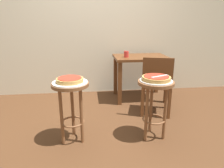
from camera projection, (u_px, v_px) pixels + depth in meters
ground_plane at (104, 135)px, 2.50m from camera, size 6.00×6.00×0.00m
back_wall at (96, 9)px, 3.62m from camera, size 6.00×0.10×3.00m
stool_foreground at (155, 96)px, 2.32m from camera, size 0.40×0.40×0.68m
serving_plate_foreground at (156, 81)px, 2.26m from camera, size 0.36×0.36×0.01m
pizza_foreground at (156, 78)px, 2.26m from camera, size 0.31×0.31×0.05m
stool_middle at (71, 98)px, 2.26m from camera, size 0.40×0.40×0.68m
serving_plate_middle at (70, 82)px, 2.20m from camera, size 0.37×0.37×0.01m
pizza_middle at (70, 80)px, 2.19m from camera, size 0.28×0.28×0.05m
dining_table at (140, 64)px, 3.51m from camera, size 0.88×0.61×0.74m
cup_near_edge at (126, 54)px, 3.36m from camera, size 0.08×0.08×0.10m
wooden_chair at (156, 83)px, 2.92m from camera, size 0.50×0.50×0.85m
pizza_server_knife at (160, 76)px, 2.23m from camera, size 0.21×0.11×0.01m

